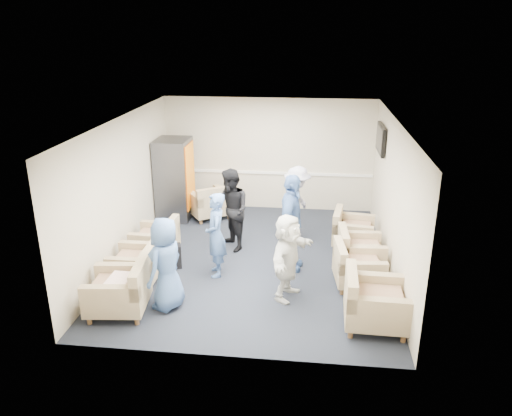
# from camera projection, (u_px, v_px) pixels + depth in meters

# --- Properties ---
(floor) EXTENTS (6.00, 6.00, 0.00)m
(floor) POSITION_uv_depth(u_px,v_px,m) (254.00, 260.00, 9.64)
(floor) COLOR black
(floor) RESTS_ON ground
(ceiling) EXTENTS (6.00, 6.00, 0.00)m
(ceiling) POSITION_uv_depth(u_px,v_px,m) (254.00, 121.00, 8.71)
(ceiling) COLOR white
(ceiling) RESTS_ON back_wall
(back_wall) EXTENTS (5.00, 0.02, 2.70)m
(back_wall) POSITION_uv_depth(u_px,v_px,m) (269.00, 155.00, 11.97)
(back_wall) COLOR beige
(back_wall) RESTS_ON floor
(front_wall) EXTENTS (5.00, 0.02, 2.70)m
(front_wall) POSITION_uv_depth(u_px,v_px,m) (227.00, 268.00, 6.38)
(front_wall) COLOR beige
(front_wall) RESTS_ON floor
(left_wall) EXTENTS (0.02, 6.00, 2.70)m
(left_wall) POSITION_uv_depth(u_px,v_px,m) (123.00, 189.00, 9.44)
(left_wall) COLOR beige
(left_wall) RESTS_ON floor
(right_wall) EXTENTS (0.02, 6.00, 2.70)m
(right_wall) POSITION_uv_depth(u_px,v_px,m) (393.00, 199.00, 8.91)
(right_wall) COLOR beige
(right_wall) RESTS_ON floor
(chair_rail) EXTENTS (4.98, 0.04, 0.06)m
(chair_rail) POSITION_uv_depth(u_px,v_px,m) (269.00, 173.00, 12.11)
(chair_rail) COLOR white
(chair_rail) RESTS_ON back_wall
(tv) EXTENTS (0.10, 1.00, 0.58)m
(tv) POSITION_uv_depth(u_px,v_px,m) (381.00, 139.00, 10.35)
(tv) COLOR black
(tv) RESTS_ON right_wall
(armchair_left_near) EXTENTS (0.98, 0.98, 0.71)m
(armchair_left_near) POSITION_uv_depth(u_px,v_px,m) (122.00, 291.00, 7.80)
(armchair_left_near) COLOR #9C8765
(armchair_left_near) RESTS_ON floor
(armchair_left_mid) EXTENTS (0.82, 0.82, 0.65)m
(armchair_left_mid) POSITION_uv_depth(u_px,v_px,m) (139.00, 264.00, 8.76)
(armchair_left_mid) COLOR #9C8765
(armchair_left_mid) RESTS_ON floor
(armchair_left_far) EXTENTS (0.82, 0.82, 0.63)m
(armchair_left_far) POSITION_uv_depth(u_px,v_px,m) (158.00, 240.00, 9.74)
(armchair_left_far) COLOR #9C8765
(armchair_left_far) RESTS_ON floor
(armchair_right_near) EXTENTS (0.94, 0.94, 0.74)m
(armchair_right_near) POSITION_uv_depth(u_px,v_px,m) (372.00, 304.00, 7.44)
(armchair_right_near) COLOR #9C8765
(armchair_right_near) RESTS_ON floor
(armchair_right_midnear) EXTENTS (0.89, 0.89, 0.65)m
(armchair_right_midnear) POSITION_uv_depth(u_px,v_px,m) (356.00, 268.00, 8.62)
(armchair_right_midnear) COLOR #9C8765
(armchair_right_midnear) RESTS_ON floor
(armchair_right_midfar) EXTENTS (0.86, 0.86, 0.65)m
(armchair_right_midfar) POSITION_uv_depth(u_px,v_px,m) (358.00, 252.00, 9.22)
(armchair_right_midfar) COLOR #9C8765
(armchair_right_midfar) RESTS_ON floor
(armchair_right_far) EXTENTS (0.91, 0.91, 0.64)m
(armchair_right_far) POSITION_uv_depth(u_px,v_px,m) (351.00, 231.00, 10.17)
(armchair_right_far) COLOR #9C8765
(armchair_right_far) RESTS_ON floor
(armchair_corner) EXTENTS (1.20, 1.20, 0.69)m
(armchair_corner) POSITION_uv_depth(u_px,v_px,m) (210.00, 204.00, 11.67)
(armchair_corner) COLOR #9C8765
(armchair_corner) RESTS_ON floor
(vending_machine) EXTENTS (0.76, 0.88, 1.87)m
(vending_machine) POSITION_uv_depth(u_px,v_px,m) (175.00, 179.00, 11.49)
(vending_machine) COLOR #4E4E55
(vending_machine) RESTS_ON floor
(backpack) EXTENTS (0.37, 0.31, 0.54)m
(backpack) POSITION_uv_depth(u_px,v_px,m) (172.00, 254.00, 9.28)
(backpack) COLOR black
(backpack) RESTS_ON floor
(pillow) EXTENTS (0.35, 0.45, 0.13)m
(pillow) POSITION_uv_depth(u_px,v_px,m) (120.00, 281.00, 7.73)
(pillow) COLOR white
(pillow) RESTS_ON armchair_left_near
(person_front_left) EXTENTS (0.71, 0.86, 1.52)m
(person_front_left) POSITION_uv_depth(u_px,v_px,m) (166.00, 264.00, 7.80)
(person_front_left) COLOR #4366A3
(person_front_left) RESTS_ON floor
(person_mid_left) EXTENTS (0.49, 0.64, 1.55)m
(person_mid_left) POSITION_uv_depth(u_px,v_px,m) (216.00, 235.00, 8.84)
(person_mid_left) COLOR #4366A3
(person_mid_left) RESTS_ON floor
(person_back_left) EXTENTS (0.98, 1.02, 1.66)m
(person_back_left) POSITION_uv_depth(u_px,v_px,m) (231.00, 210.00, 9.86)
(person_back_left) COLOR black
(person_back_left) RESTS_ON floor
(person_back_right) EXTENTS (0.81, 1.12, 1.56)m
(person_back_right) POSITION_uv_depth(u_px,v_px,m) (297.00, 203.00, 10.42)
(person_back_right) COLOR silver
(person_back_right) RESTS_ON floor
(person_mid_right) EXTENTS (0.58, 1.11, 1.81)m
(person_mid_right) POSITION_uv_depth(u_px,v_px,m) (291.00, 223.00, 9.02)
(person_mid_right) COLOR #4366A3
(person_mid_right) RESTS_ON floor
(person_front_right) EXTENTS (0.86, 1.42, 1.46)m
(person_front_right) POSITION_uv_depth(u_px,v_px,m) (288.00, 257.00, 8.10)
(person_front_right) COLOR silver
(person_front_right) RESTS_ON floor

